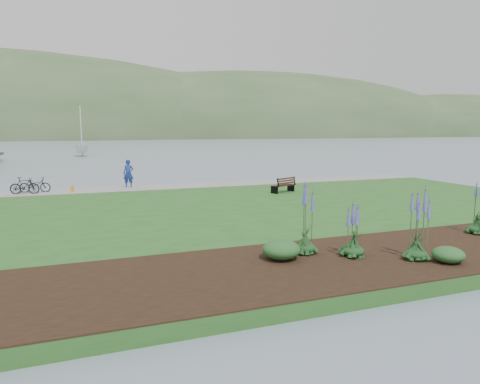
# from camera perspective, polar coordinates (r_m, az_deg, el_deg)

# --- Properties ---
(ground) EXTENTS (600.00, 600.00, 0.00)m
(ground) POSITION_cam_1_polar(r_m,az_deg,el_deg) (20.94, -2.38, -2.64)
(ground) COLOR slate
(ground) RESTS_ON ground
(lawn) EXTENTS (34.00, 20.00, 0.40)m
(lawn) POSITION_cam_1_polar(r_m,az_deg,el_deg) (19.04, -0.54, -3.14)
(lawn) COLOR #20511C
(lawn) RESTS_ON ground
(shoreline_path) EXTENTS (34.00, 2.20, 0.03)m
(shoreline_path) POSITION_cam_1_polar(r_m,az_deg,el_deg) (27.44, -6.80, 0.82)
(shoreline_path) COLOR gray
(shoreline_path) RESTS_ON lawn
(garden_bed) EXTENTS (24.00, 4.40, 0.04)m
(garden_bed) POSITION_cam_1_polar(r_m,az_deg,el_deg) (13.94, 22.66, -7.19)
(garden_bed) COLOR black
(garden_bed) RESTS_ON lawn
(far_hillside) EXTENTS (580.00, 80.00, 38.00)m
(far_hillside) POSITION_cam_1_polar(r_m,az_deg,el_deg) (191.42, -12.40, 7.03)
(far_hillside) COLOR #36522E
(far_hillside) RESTS_ON ground
(park_bench) EXTENTS (1.59, 1.13, 0.91)m
(park_bench) POSITION_cam_1_polar(r_m,az_deg,el_deg) (24.53, 5.90, 0.97)
(park_bench) COLOR black
(park_bench) RESTS_ON lawn
(person) EXTENTS (0.86, 0.70, 2.04)m
(person) POSITION_cam_1_polar(r_m,az_deg,el_deg) (27.32, -14.66, 2.70)
(person) COLOR navy
(person) RESTS_ON lawn
(bicycle_a) EXTENTS (0.90, 1.78, 0.89)m
(bicycle_a) POSITION_cam_1_polar(r_m,az_deg,el_deg) (27.09, -25.68, 0.87)
(bicycle_a) COLOR black
(bicycle_a) RESTS_ON lawn
(bicycle_b) EXTENTS (0.80, 1.65, 0.95)m
(bicycle_b) POSITION_cam_1_polar(r_m,az_deg,el_deg) (26.64, -26.80, 0.75)
(bicycle_b) COLOR black
(bicycle_b) RESTS_ON lawn
(sailboat) EXTENTS (9.11, 9.27, 23.36)m
(sailboat) POSITION_cam_1_polar(r_m,az_deg,el_deg) (67.31, -20.25, 4.49)
(sailboat) COLOR silver
(sailboat) RESTS_ON ground
(pannier) EXTENTS (0.21, 0.31, 0.31)m
(pannier) POSITION_cam_1_polar(r_m,az_deg,el_deg) (26.69, -21.51, 0.39)
(pannier) COLOR orange
(pannier) RESTS_ON lawn
(echium_0) EXTENTS (0.62, 0.62, 2.21)m
(echium_0) POSITION_cam_1_polar(r_m,az_deg,el_deg) (12.71, 22.62, -4.16)
(echium_0) COLOR #133616
(echium_0) RESTS_ON garden_bed
(echium_1) EXTENTS (0.62, 0.62, 2.23)m
(echium_1) POSITION_cam_1_polar(r_m,az_deg,el_deg) (16.79, 29.16, -2.01)
(echium_1) COLOR #133616
(echium_1) RESTS_ON garden_bed
(echium_4) EXTENTS (0.62, 0.62, 1.77)m
(echium_4) POSITION_cam_1_polar(r_m,az_deg,el_deg) (12.49, 14.98, -5.18)
(echium_4) COLOR #133616
(echium_4) RESTS_ON garden_bed
(echium_5) EXTENTS (0.62, 0.62, 2.38)m
(echium_5) POSITION_cam_1_polar(r_m,az_deg,el_deg) (12.49, 8.76, -3.96)
(echium_5) COLOR #133616
(echium_5) RESTS_ON garden_bed
(shrub_0) EXTENTS (1.06, 1.06, 0.53)m
(shrub_0) POSITION_cam_1_polar(r_m,az_deg,el_deg) (12.00, 5.52, -7.64)
(shrub_0) COLOR #1E4C21
(shrub_0) RESTS_ON garden_bed
(shrub_1) EXTENTS (0.85, 0.85, 0.42)m
(shrub_1) POSITION_cam_1_polar(r_m,az_deg,el_deg) (12.96, 26.02, -7.50)
(shrub_1) COLOR #1E4C21
(shrub_1) RESTS_ON garden_bed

